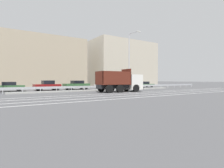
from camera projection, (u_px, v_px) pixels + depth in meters
ground_plane at (113, 91)px, 25.97m from camera, size 320.00×320.00×0.00m
lane_strip_0 at (127, 93)px, 23.03m from camera, size 49.71×0.16×0.01m
lane_strip_1 at (136, 94)px, 21.49m from camera, size 49.71×0.16×0.01m
lane_strip_2 at (148, 95)px, 19.74m from camera, size 49.71×0.16×0.01m
lane_strip_3 at (160, 96)px, 18.30m from camera, size 49.71×0.16×0.01m
median_island at (106, 90)px, 27.78m from camera, size 27.34×1.10×0.18m
median_guardrail at (103, 87)px, 28.53m from camera, size 49.71×0.09×0.78m
dump_truck at (124, 83)px, 24.94m from camera, size 6.72×3.09×3.25m
median_road_sign at (120, 83)px, 29.25m from camera, size 0.65×0.16×2.26m
street_lamp_1 at (130, 58)px, 30.27m from camera, size 0.71×2.49×9.86m
parked_car_1 at (8, 87)px, 25.31m from camera, size 4.33×1.93×1.41m
parked_car_2 at (47, 86)px, 27.80m from camera, size 4.14×2.02×1.61m
parked_car_3 at (77, 85)px, 30.63m from camera, size 4.55×2.21×1.58m
parked_car_4 at (106, 85)px, 34.03m from camera, size 4.27×2.09×1.29m
parked_car_5 at (124, 85)px, 37.07m from camera, size 4.21×2.16×1.27m
parked_car_6 at (144, 84)px, 39.91m from camera, size 4.91×2.14×1.33m
background_building_0 at (37, 62)px, 39.86m from camera, size 21.09×8.57×11.49m
background_building_1 at (122, 64)px, 53.36m from camera, size 19.38×11.29×13.05m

